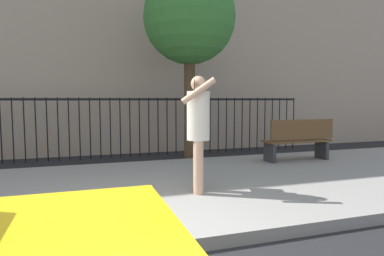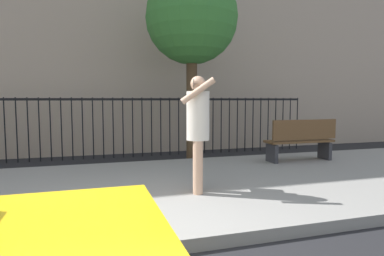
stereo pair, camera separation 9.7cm
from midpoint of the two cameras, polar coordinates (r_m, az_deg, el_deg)
name	(u,v)px [view 2 (the right image)]	position (r m, az deg, el deg)	size (l,w,h in m)	color
sidewalk	(105,194)	(5.49, -14.05, -10.79)	(28.00, 4.40, 0.15)	gray
iron_fence	(98,120)	(9.01, -15.44, 1.36)	(12.03, 0.04, 1.60)	black
pedestrian_on_phone	(198,125)	(4.99, 1.57, 0.50)	(0.53, 0.72, 1.74)	tan
street_bench	(301,139)	(7.95, 18.48, -1.83)	(1.60, 0.45, 0.95)	brown
street_tree_near	(192,19)	(8.39, 0.30, 18.04)	(2.20, 2.20, 4.59)	#4C3823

